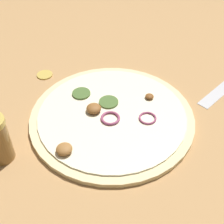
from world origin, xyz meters
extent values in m
plane|color=tan|center=(0.00, 0.00, 0.00)|extent=(3.00, 3.00, 0.00)
cylinder|color=beige|center=(0.00, 0.00, 0.01)|extent=(0.37, 0.37, 0.01)
cylinder|color=#EFE5C1|center=(0.00, 0.00, 0.01)|extent=(0.34, 0.34, 0.00)
cylinder|color=#47662D|center=(-0.04, 0.01, 0.02)|extent=(0.05, 0.05, 0.00)
torus|color=#934266|center=(0.05, 0.06, 0.02)|extent=(0.04, 0.04, 0.00)
ellipsoid|color=brown|center=(-0.03, -0.03, 0.02)|extent=(0.03, 0.03, 0.02)
ellipsoid|color=#996633|center=(0.05, -0.14, 0.02)|extent=(0.03, 0.03, 0.02)
torus|color=#934266|center=(0.01, -0.01, 0.02)|extent=(0.04, 0.04, 0.01)
cylinder|color=#47662D|center=(-0.10, -0.03, 0.02)|extent=(0.04, 0.04, 0.00)
ellipsoid|color=brown|center=(-0.01, 0.11, 0.02)|extent=(0.02, 0.02, 0.01)
cube|color=silver|center=(0.04, 0.29, 0.00)|extent=(0.08, 0.18, 0.00)
cylinder|color=gold|center=(-0.23, -0.08, 0.00)|extent=(0.04, 0.04, 0.01)
camera|label=1|loc=(0.45, -0.24, 0.50)|focal=50.00mm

